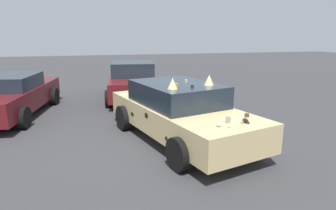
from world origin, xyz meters
The scene contains 4 objects.
ground_plane centered at (0.00, 0.00, 0.00)m, with size 60.00×60.00×0.00m, color #38383A.
art_car_decorated centered at (0.03, 0.01, 0.72)m, with size 4.91×2.94×1.63m.
parked_sedan_far_left centered at (4.96, 0.49, 0.72)m, with size 4.24×2.35×1.46m.
parked_sedan_behind_left centered at (3.41, 4.57, 0.66)m, with size 4.82×2.59×1.32m.
Camera 1 is at (-6.61, 1.97, 2.56)m, focal length 31.54 mm.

